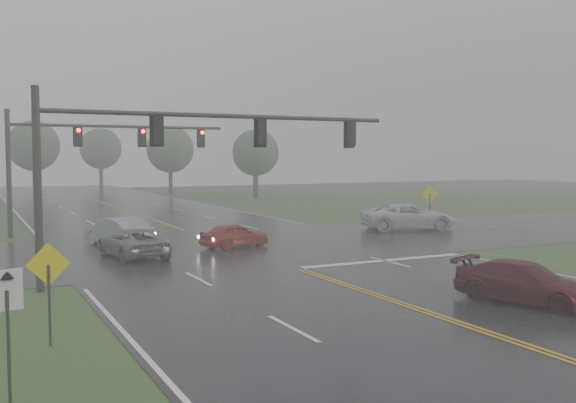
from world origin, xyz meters
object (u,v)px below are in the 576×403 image
pickup_white (409,230)px  signal_gantry_far (81,148)px  sedan_maroon (525,304)px  sedan_silver (118,246)px  car_grey (133,257)px  signal_gantry_near (164,147)px  sedan_red (235,247)px

pickup_white → signal_gantry_far: bearing=87.2°
sedan_maroon → sedan_silver: bearing=95.0°
sedan_maroon → signal_gantry_far: signal_gantry_far is taller
sedan_maroon → signal_gantry_far: (-9.77, 25.66, 5.27)m
signal_gantry_far → car_grey: bearing=-86.3°
sedan_silver → signal_gantry_near: signal_gantry_near is taller
signal_gantry_near → sedan_red: bearing=51.5°
car_grey → sedan_silver: bearing=-99.3°
sedan_maroon → pickup_white: pickup_white is taller
sedan_red → sedan_silver: sedan_silver is taller
sedan_red → signal_gantry_near: (-5.73, -7.21, 5.10)m
sedan_maroon → signal_gantry_near: size_ratio=0.32×
signal_gantry_near → signal_gantry_far: 16.68m
sedan_red → sedan_maroon: bearing=179.3°
sedan_silver → car_grey: 4.13m
pickup_white → signal_gantry_near: (-18.81, -9.55, 5.10)m
signal_gantry_far → pickup_white: bearing=-20.3°
sedan_silver → sedan_maroon: bearing=95.8°
sedan_red → signal_gantry_far: bearing=19.9°
car_grey → signal_gantry_near: size_ratio=0.33×
sedan_red → pickup_white: bearing=-93.1°
car_grey → sedan_red: bearing=-178.2°
sedan_red → sedan_silver: 6.27m
sedan_silver → signal_gantry_near: bearing=69.1°
car_grey → signal_gantry_near: 8.16m
sedan_red → car_grey: size_ratio=0.78×
pickup_white → signal_gantry_far: (-19.26, 7.13, 5.27)m
sedan_red → sedan_silver: size_ratio=0.80×
signal_gantry_near → signal_gantry_far: signal_gantry_far is taller
sedan_silver → signal_gantry_near: 11.67m
sedan_silver → pickup_white: size_ratio=0.76×
sedan_maroon → signal_gantry_near: (-9.32, 8.98, 5.10)m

